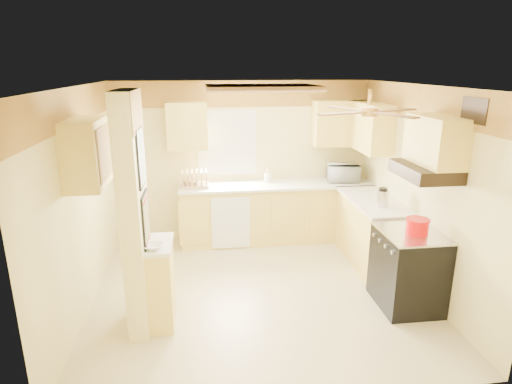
{
  "coord_description": "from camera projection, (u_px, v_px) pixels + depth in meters",
  "views": [
    {
      "loc": [
        -0.64,
        -4.77,
        2.72
      ],
      "look_at": [
        0.01,
        0.35,
        1.19
      ],
      "focal_mm": 30.0,
      "sensor_mm": 36.0,
      "label": 1
    }
  ],
  "objects": [
    {
      "name": "floor",
      "position": [
        258.0,
        290.0,
        5.39
      ],
      "size": [
        4.0,
        4.0,
        0.0
      ],
      "primitive_type": "plane",
      "color": "#CEBC8F",
      "rests_on": "ground"
    },
    {
      "name": "ceiling",
      "position": [
        259.0,
        86.0,
        4.68
      ],
      "size": [
        4.0,
        4.0,
        0.0
      ],
      "primitive_type": "plane",
      "rotation": [
        3.14,
        0.0,
        0.0
      ],
      "color": "white",
      "rests_on": "wall_back"
    },
    {
      "name": "wall_back",
      "position": [
        243.0,
        161.0,
        6.84
      ],
      "size": [
        4.0,
        0.0,
        4.0
      ],
      "primitive_type": "plane",
      "rotation": [
        1.57,
        0.0,
        0.0
      ],
      "color": "#E7D78D",
      "rests_on": "floor"
    },
    {
      "name": "wall_front",
      "position": [
        292.0,
        268.0,
        3.23
      ],
      "size": [
        4.0,
        0.0,
        4.0
      ],
      "primitive_type": "plane",
      "rotation": [
        -1.57,
        0.0,
        0.0
      ],
      "color": "#E7D78D",
      "rests_on": "floor"
    },
    {
      "name": "wall_left",
      "position": [
        82.0,
        202.0,
        4.79
      ],
      "size": [
        0.0,
        3.8,
        3.8
      ],
      "primitive_type": "plane",
      "rotation": [
        1.57,
        0.0,
        1.57
      ],
      "color": "#E7D78D",
      "rests_on": "floor"
    },
    {
      "name": "wall_right",
      "position": [
        419.0,
        189.0,
        5.28
      ],
      "size": [
        0.0,
        3.8,
        3.8
      ],
      "primitive_type": "plane",
      "rotation": [
        1.57,
        0.0,
        -1.57
      ],
      "color": "#E7D78D",
      "rests_on": "floor"
    },
    {
      "name": "wallpaper_border",
      "position": [
        242.0,
        94.0,
        6.52
      ],
      "size": [
        4.0,
        0.02,
        0.4
      ],
      "primitive_type": "cube",
      "color": "gold",
      "rests_on": "wall_back"
    },
    {
      "name": "partition_column",
      "position": [
        134.0,
        216.0,
        4.34
      ],
      "size": [
        0.2,
        0.7,
        2.5
      ],
      "primitive_type": "cube",
      "color": "#E7D78D",
      "rests_on": "floor"
    },
    {
      "name": "partition_ledge",
      "position": [
        161.0,
        285.0,
        4.6
      ],
      "size": [
        0.25,
        0.55,
        0.9
      ],
      "primitive_type": "cube",
      "color": "#F6D063",
      "rests_on": "floor"
    },
    {
      "name": "ledge_top",
      "position": [
        159.0,
        245.0,
        4.47
      ],
      "size": [
        0.28,
        0.58,
        0.04
      ],
      "primitive_type": "cube",
      "color": "silver",
      "rests_on": "partition_ledge"
    },
    {
      "name": "lower_cabinets_back",
      "position": [
        276.0,
        213.0,
        6.84
      ],
      "size": [
        3.0,
        0.6,
        0.9
      ],
      "primitive_type": "cube",
      "color": "#F6D063",
      "rests_on": "floor"
    },
    {
      "name": "lower_cabinets_right",
      "position": [
        372.0,
        233.0,
        6.04
      ],
      "size": [
        0.6,
        1.4,
        0.9
      ],
      "primitive_type": "cube",
      "color": "#F6D063",
      "rests_on": "floor"
    },
    {
      "name": "countertop_back",
      "position": [
        277.0,
        185.0,
        6.7
      ],
      "size": [
        3.04,
        0.64,
        0.04
      ],
      "primitive_type": "cube",
      "color": "silver",
      "rests_on": "lower_cabinets_back"
    },
    {
      "name": "countertop_right",
      "position": [
        374.0,
        201.0,
        5.9
      ],
      "size": [
        0.64,
        1.44,
        0.04
      ],
      "primitive_type": "cube",
      "color": "silver",
      "rests_on": "lower_cabinets_right"
    },
    {
      "name": "dishwasher_panel",
      "position": [
        231.0,
        223.0,
        6.46
      ],
      "size": [
        0.58,
        0.02,
        0.8
      ],
      "primitive_type": "cube",
      "color": "white",
      "rests_on": "lower_cabinets_back"
    },
    {
      "name": "window",
      "position": [
        227.0,
        143.0,
        6.71
      ],
      "size": [
        0.92,
        0.02,
        1.02
      ],
      "color": "white",
      "rests_on": "wall_back"
    },
    {
      "name": "upper_cab_back_left",
      "position": [
        187.0,
        126.0,
        6.4
      ],
      "size": [
        0.6,
        0.35,
        0.7
      ],
      "primitive_type": "cube",
      "color": "#F6D063",
      "rests_on": "wall_back"
    },
    {
      "name": "upper_cab_back_right",
      "position": [
        342.0,
        123.0,
        6.69
      ],
      "size": [
        0.9,
        0.35,
        0.7
      ],
      "primitive_type": "cube",
      "color": "#F6D063",
      "rests_on": "wall_back"
    },
    {
      "name": "upper_cab_right",
      "position": [
        370.0,
        127.0,
        6.27
      ],
      "size": [
        0.35,
        1.0,
        0.7
      ],
      "primitive_type": "cube",
      "color": "#F6D063",
      "rests_on": "wall_right"
    },
    {
      "name": "upper_cab_left_wall",
      "position": [
        87.0,
        153.0,
        4.4
      ],
      "size": [
        0.35,
        0.75,
        0.7
      ],
      "primitive_type": "cube",
      "color": "#F6D063",
      "rests_on": "wall_left"
    },
    {
      "name": "upper_cab_over_stove",
      "position": [
        436.0,
        141.0,
        4.53
      ],
      "size": [
        0.35,
        0.76,
        0.52
      ],
      "primitive_type": "cube",
      "color": "#F6D063",
      "rests_on": "wall_right"
    },
    {
      "name": "stove",
      "position": [
        408.0,
        269.0,
        4.94
      ],
      "size": [
        0.68,
        0.77,
        0.92
      ],
      "color": "black",
      "rests_on": "floor"
    },
    {
      "name": "range_hood",
      "position": [
        425.0,
        171.0,
        4.62
      ],
      "size": [
        0.5,
        0.76,
        0.14
      ],
      "primitive_type": "cube",
      "color": "black",
      "rests_on": "upper_cab_over_stove"
    },
    {
      "name": "poster_menu",
      "position": [
        141.0,
        158.0,
        4.19
      ],
      "size": [
        0.02,
        0.42,
        0.57
      ],
      "color": "black",
      "rests_on": "partition_column"
    },
    {
      "name": "poster_nashville",
      "position": [
        146.0,
        220.0,
        4.37
      ],
      "size": [
        0.02,
        0.42,
        0.57
      ],
      "color": "black",
      "rests_on": "partition_column"
    },
    {
      "name": "ceiling_light_panel",
      "position": [
        261.0,
        88.0,
        5.18
      ],
      "size": [
        1.35,
        0.95,
        0.06
      ],
      "color": "brown",
      "rests_on": "ceiling"
    },
    {
      "name": "ceiling_fan",
      "position": [
        369.0,
        111.0,
        4.2
      ],
      "size": [
        1.15,
        1.15,
        0.26
      ],
      "color": "gold",
      "rests_on": "ceiling"
    },
    {
      "name": "vent_grate",
      "position": [
        474.0,
        110.0,
        4.12
      ],
      "size": [
        0.02,
        0.4,
        0.25
      ],
      "primitive_type": "cube",
      "color": "black",
      "rests_on": "wall_right"
    },
    {
      "name": "microwave",
      "position": [
        343.0,
        173.0,
        6.8
      ],
      "size": [
        0.53,
        0.4,
        0.27
      ],
      "primitive_type": "imported",
      "rotation": [
        0.0,
        0.0,
        3.0
      ],
      "color": "white",
      "rests_on": "countertop_back"
    },
    {
      "name": "bowl",
      "position": [
        153.0,
        246.0,
        4.31
      ],
      "size": [
        0.25,
        0.25,
        0.05
      ],
      "primitive_type": "imported",
      "rotation": [
        0.0,
        0.0,
        -0.29
      ],
      "color": "white",
      "rests_on": "ledge_top"
    },
    {
      "name": "dutch_oven",
      "position": [
        417.0,
        226.0,
        4.75
      ],
      "size": [
        0.26,
        0.26,
        0.17
      ],
      "color": "red",
      "rests_on": "stove"
    },
    {
      "name": "kettle",
      "position": [
        383.0,
        198.0,
        5.59
      ],
      "size": [
        0.16,
        0.16,
        0.25
      ],
      "color": "silver",
      "rests_on": "countertop_right"
    },
    {
      "name": "dish_rack",
      "position": [
        194.0,
        181.0,
        6.5
      ],
      "size": [
        0.43,
        0.32,
        0.25
      ],
      "color": "tan",
      "rests_on": "countertop_back"
    },
    {
      "name": "utensil_crock",
      "position": [
        268.0,
        178.0,
        6.77
      ],
      "size": [
        0.11,
        0.11,
        0.22
      ],
      "color": "white",
      "rests_on": "countertop_back"
    }
  ]
}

